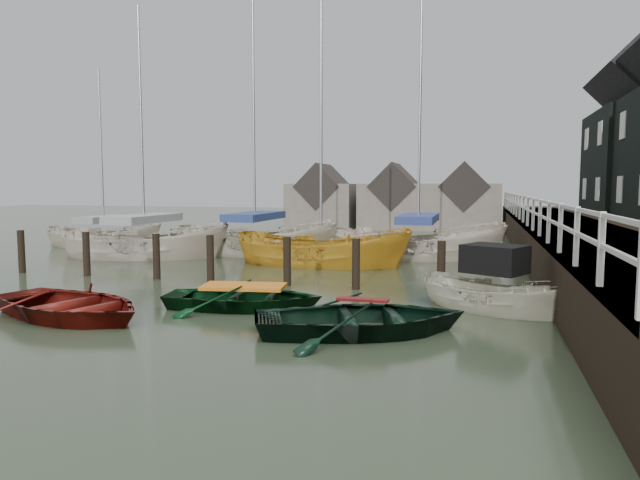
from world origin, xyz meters
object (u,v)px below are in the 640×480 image
(sailboat_d, at_px, (418,257))
(sailboat_e, at_px, (105,245))
(rowboat_red, at_px, (70,318))
(rowboat_dkgreen, at_px, (362,333))
(sailboat_b, at_px, (255,253))
(sailboat_c, at_px, (321,264))
(rowboat_green, at_px, (244,308))
(motorboat, at_px, (493,305))
(sailboat_a, at_px, (145,256))

(sailboat_d, xyz_separation_m, sailboat_e, (-14.70, 0.44, 0.00))
(rowboat_red, xyz_separation_m, rowboat_dkgreen, (6.31, 0.47, 0.00))
(sailboat_b, xyz_separation_m, sailboat_c, (3.50, -2.31, -0.05))
(rowboat_red, distance_m, sailboat_e, 15.43)
(rowboat_green, relative_size, rowboat_dkgreen, 0.89)
(rowboat_dkgreen, relative_size, motorboat, 1.07)
(rowboat_red, height_order, sailboat_b, sailboat_b)
(rowboat_green, distance_m, sailboat_d, 10.85)
(rowboat_green, xyz_separation_m, motorboat, (5.60, 1.28, 0.12))
(motorboat, xyz_separation_m, sailboat_c, (-5.84, 6.32, -0.11))
(sailboat_b, bearing_deg, rowboat_green, -164.40)
(rowboat_green, distance_m, sailboat_a, 10.77)
(sailboat_c, bearing_deg, sailboat_e, 78.00)
(rowboat_dkgreen, bearing_deg, sailboat_b, 8.55)
(rowboat_dkgreen, relative_size, sailboat_c, 0.37)
(rowboat_green, bearing_deg, rowboat_dkgreen, -124.83)
(rowboat_green, relative_size, sailboat_c, 0.33)
(rowboat_green, height_order, sailboat_a, sailboat_a)
(sailboat_e, bearing_deg, sailboat_b, -108.39)
(sailboat_b, distance_m, sailboat_e, 8.08)
(sailboat_d, bearing_deg, motorboat, -172.62)
(rowboat_dkgreen, height_order, sailboat_e, sailboat_e)
(rowboat_green, xyz_separation_m, sailboat_e, (-11.76, 10.88, 0.06))
(rowboat_red, distance_m, sailboat_d, 13.84)
(rowboat_green, bearing_deg, rowboat_red, 112.33)
(rowboat_dkgreen, distance_m, sailboat_b, 13.30)
(motorboat, height_order, sailboat_d, sailboat_d)
(sailboat_c, bearing_deg, motorboat, -133.37)
(sailboat_c, bearing_deg, rowboat_red, 166.69)
(sailboat_b, bearing_deg, rowboat_red, 177.53)
(motorboat, bearing_deg, sailboat_e, 89.37)
(rowboat_red, bearing_deg, sailboat_d, -9.45)
(rowboat_green, bearing_deg, sailboat_a, 35.27)
(rowboat_dkgreen, bearing_deg, sailboat_e, 27.80)
(rowboat_dkgreen, relative_size, sailboat_d, 0.33)
(sailboat_b, relative_size, sailboat_d, 0.99)
(rowboat_red, relative_size, rowboat_green, 1.13)
(sailboat_b, height_order, sailboat_e, sailboat_b)
(sailboat_c, distance_m, sailboat_e, 11.98)
(motorboat, relative_size, sailboat_b, 0.31)
(motorboat, distance_m, sailboat_b, 12.72)
(rowboat_dkgreen, bearing_deg, motorboat, -64.40)
(rowboat_green, height_order, sailboat_c, sailboat_c)
(sailboat_c, bearing_deg, rowboat_green, -174.30)
(rowboat_red, relative_size, sailboat_a, 0.38)
(rowboat_dkgreen, bearing_deg, sailboat_a, 26.81)
(sailboat_c, relative_size, sailboat_e, 1.21)
(sailboat_d, bearing_deg, sailboat_a, 95.92)
(sailboat_a, height_order, sailboat_e, sailboat_a)
(rowboat_green, height_order, rowboat_dkgreen, rowboat_dkgreen)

